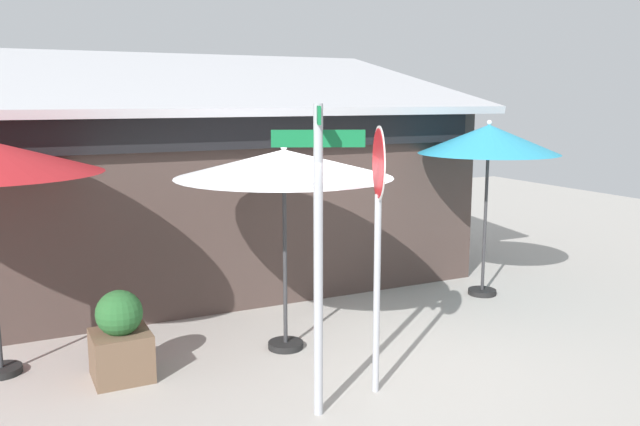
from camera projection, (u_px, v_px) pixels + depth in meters
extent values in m
cube|color=#ADA8A0|center=(373.00, 363.00, 7.94)|extent=(28.00, 28.00, 0.10)
cube|color=#473833|center=(219.00, 191.00, 11.62)|extent=(7.55, 4.46, 2.95)
cube|color=silver|center=(219.00, 79.00, 11.16)|extent=(8.05, 5.09, 1.14)
cube|color=black|center=(267.00, 133.00, 9.41)|extent=(6.95, 0.16, 0.44)
cylinder|color=#A8AAB2|center=(318.00, 265.00, 6.29)|extent=(0.09, 0.09, 3.04)
cube|color=#116B38|center=(318.00, 114.00, 6.05)|extent=(0.39, 0.80, 0.16)
cube|color=#116B38|center=(318.00, 139.00, 6.09)|extent=(0.80, 0.39, 0.16)
cube|color=white|center=(317.00, 113.00, 6.51)|extent=(0.06, 0.07, 0.16)
cylinder|color=#A8AAB2|center=(377.00, 295.00, 6.88)|extent=(0.07, 0.07, 2.12)
cylinder|color=white|center=(379.00, 163.00, 6.65)|extent=(0.30, 0.70, 0.75)
cylinder|color=red|center=(379.00, 163.00, 6.65)|extent=(0.29, 0.66, 0.70)
cylinder|color=black|center=(2.00, 370.00, 7.50)|extent=(0.44, 0.44, 0.08)
cylinder|color=black|center=(286.00, 345.00, 8.27)|extent=(0.44, 0.44, 0.08)
cylinder|color=#333335|center=(285.00, 263.00, 8.09)|extent=(0.05, 0.05, 2.20)
cone|color=white|center=(284.00, 163.00, 7.88)|extent=(2.63, 2.63, 0.33)
sphere|color=silver|center=(284.00, 147.00, 7.85)|extent=(0.08, 0.08, 0.08)
cylinder|color=black|center=(482.00, 292.00, 10.53)|extent=(0.44, 0.44, 0.08)
cylinder|color=#333335|center=(485.00, 224.00, 10.34)|extent=(0.05, 0.05, 2.29)
cone|color=#2D99BC|center=(489.00, 139.00, 10.12)|extent=(2.16, 2.16, 0.45)
sphere|color=silver|center=(489.00, 123.00, 10.07)|extent=(0.08, 0.08, 0.08)
cube|color=brown|center=(121.00, 355.00, 7.34)|extent=(0.63, 0.63, 0.54)
sphere|color=#28602D|center=(119.00, 313.00, 7.26)|extent=(0.51, 0.51, 0.51)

